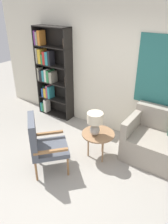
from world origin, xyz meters
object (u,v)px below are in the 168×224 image
(armchair, at_px, (41,142))
(side_table, at_px, (98,135))
(table_lamp, at_px, (95,122))
(bookshelf, at_px, (50,73))

(armchair, bearing_deg, side_table, 53.74)
(side_table, distance_m, table_lamp, 0.33)
(bookshelf, bearing_deg, table_lamp, -27.48)
(side_table, bearing_deg, table_lamp, -108.12)
(armchair, xyz_separation_m, table_lamp, (0.58, 0.74, 0.22))
(bookshelf, height_order, armchair, bookshelf)
(side_table, relative_size, table_lamp, 1.36)
(armchair, relative_size, table_lamp, 2.35)
(bookshelf, height_order, table_lamp, bookshelf)
(bookshelf, relative_size, table_lamp, 4.93)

